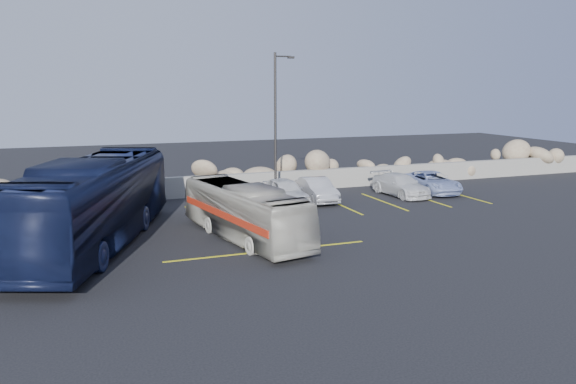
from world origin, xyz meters
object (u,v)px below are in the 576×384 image
object	(u,v)px
vintage_bus	(244,212)
car_a	(285,191)
tour_coach	(93,202)
car_c	(400,185)
lamppost	(276,122)
car_d	(432,182)
car_b	(317,190)

from	to	relation	value
vintage_bus	car_a	distance (m)	7.35
tour_coach	car_c	size ratio (longest dim) A/B	2.92
lamppost	car_c	world-z (taller)	lamppost
tour_coach	car_d	world-z (taller)	tour_coach
vintage_bus	tour_coach	size ratio (longest dim) A/B	0.66
lamppost	car_c	bearing A→B (deg)	-9.51
car_c	car_d	world-z (taller)	same
lamppost	car_b	xyz separation A→B (m)	(1.98, -1.02, -3.66)
car_b	car_d	bearing A→B (deg)	3.43
lamppost	car_a	xyz separation A→B (m)	(0.09, -1.11, -3.61)
vintage_bus	car_c	world-z (taller)	vintage_bus
car_c	tour_coach	bearing A→B (deg)	-168.04
lamppost	tour_coach	world-z (taller)	lamppost
tour_coach	car_a	bearing A→B (deg)	47.58
tour_coach	car_c	bearing A→B (deg)	36.76
vintage_bus	car_a	size ratio (longest dim) A/B	2.04
lamppost	car_d	distance (m)	10.20
car_d	vintage_bus	bearing A→B (deg)	-150.26
car_a	car_b	bearing A→B (deg)	0.13
lamppost	car_b	distance (m)	4.28
lamppost	tour_coach	size ratio (longest dim) A/B	0.64
lamppost	car_c	size ratio (longest dim) A/B	1.88
car_a	car_c	world-z (taller)	car_a
lamppost	car_d	xyz separation A→B (m)	(9.46, -1.00, -3.68)
car_c	car_d	distance (m)	2.30
vintage_bus	car_d	size ratio (longest dim) A/B	1.85
lamppost	car_a	distance (m)	3.77
tour_coach	car_d	xyz separation A→B (m)	(19.18, 5.12, -1.11)
lamppost	car_b	world-z (taller)	lamppost
car_b	car_d	distance (m)	7.48
vintage_bus	car_d	world-z (taller)	vintage_bus
lamppost	car_d	size ratio (longest dim) A/B	1.80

